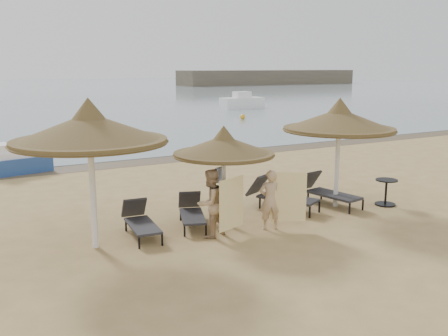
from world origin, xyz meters
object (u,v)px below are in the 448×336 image
at_px(palapa_left, 89,129).
at_px(lounger_near_left, 192,211).
at_px(person_left, 211,198).
at_px(person_right, 270,195).
at_px(lounger_far_right, 326,191).
at_px(side_table, 386,193).
at_px(palapa_right, 339,120).
at_px(lounger_near_right, 279,195).
at_px(pedal_boat, 14,162).
at_px(lounger_far_left, 140,220).
at_px(palapa_center, 224,146).

distance_m(palapa_left, lounger_near_left, 3.39).
bearing_deg(person_left, person_right, 151.24).
relative_size(lounger_far_right, side_table, 2.73).
height_order(palapa_right, person_right, palapa_right).
distance_m(lounger_near_left, lounger_far_right, 4.14).
xyz_separation_m(palapa_right, side_table, (1.32, -0.58, -2.06)).
relative_size(lounger_near_right, side_table, 2.81).
xyz_separation_m(palapa_right, pedal_boat, (-7.29, 9.23, -2.00)).
bearing_deg(lounger_far_right, side_table, -42.56).
height_order(lounger_far_left, lounger_near_left, lounger_far_left).
distance_m(palapa_right, person_right, 3.25).
bearing_deg(lounger_far_left, person_left, -27.99).
bearing_deg(lounger_near_right, palapa_right, -46.78).
height_order(palapa_right, lounger_near_right, palapa_right).
relative_size(lounger_far_left, pedal_boat, 0.67).
distance_m(palapa_center, person_right, 1.62).
bearing_deg(palapa_center, person_right, -49.74).
bearing_deg(palapa_center, lounger_far_left, 172.96).
bearing_deg(side_table, palapa_left, 175.47).
height_order(palapa_left, lounger_near_left, palapa_left).
xyz_separation_m(palapa_center, lounger_far_right, (3.43, 0.19, -1.57)).
xyz_separation_m(palapa_right, lounger_near_right, (-1.53, 0.58, -2.01)).
bearing_deg(lounger_far_left, side_table, -2.33).
bearing_deg(palapa_center, lounger_far_right, 3.21).
height_order(palapa_center, lounger_far_left, palapa_center).
relative_size(palapa_left, pedal_boat, 1.25).
bearing_deg(palapa_right, lounger_near_left, 173.39).
distance_m(lounger_far_right, person_left, 4.26).
distance_m(palapa_left, lounger_far_left, 2.52).
height_order(palapa_right, lounger_far_left, palapa_right).
distance_m(palapa_right, lounger_near_left, 4.72).
bearing_deg(side_table, palapa_center, 171.69).
relative_size(palapa_center, person_left, 1.36).
distance_m(lounger_near_right, person_right, 1.87).
bearing_deg(palapa_right, palapa_left, 179.53).
height_order(palapa_center, person_left, palapa_center).
bearing_deg(lounger_far_right, palapa_right, -86.31).
height_order(person_left, person_right, person_left).
xyz_separation_m(palapa_left, palapa_right, (6.72, -0.06, -0.16)).
bearing_deg(lounger_near_right, person_left, 176.37).
relative_size(lounger_far_left, lounger_far_right, 0.87).
bearing_deg(palapa_left, pedal_boat, 93.52).
xyz_separation_m(lounger_near_left, lounger_far_right, (4.14, -0.17, 0.06)).
height_order(lounger_near_right, pedal_boat, pedal_boat).
height_order(lounger_far_left, pedal_boat, pedal_boat).
bearing_deg(lounger_near_left, side_table, 9.09).
xyz_separation_m(palapa_left, lounger_far_left, (1.13, 0.33, -2.23)).
bearing_deg(palapa_center, palapa_right, -2.03).
xyz_separation_m(lounger_near_right, side_table, (2.85, -1.16, -0.05)).
distance_m(lounger_near_left, lounger_near_right, 2.69).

